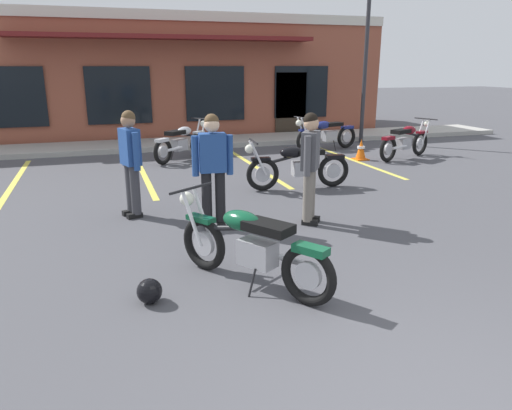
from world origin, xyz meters
TOP-DOWN VIEW (x-y plane):
  - ground_plane at (0.00, 4.02)m, footprint 80.00×80.00m
  - sidewalk_kerb at (0.00, 12.51)m, footprint 22.00×1.80m
  - brick_storefront_building at (0.00, 16.32)m, footprint 14.95×6.40m
  - painted_stall_lines at (0.00, 8.91)m, footprint 7.98×4.80m
  - motorcycle_foreground_classic at (-0.75, 2.71)m, footprint 1.40×1.84m
  - motorcycle_red_sportbike at (3.94, 10.43)m, footprint 2.09×0.83m
  - motorcycle_silver_naked at (1.43, 6.55)m, footprint 2.11×0.67m
  - motorcycle_blue_standard at (5.31, 8.64)m, footprint 2.00×1.10m
  - motorcycle_green_cafe_racer at (-0.19, 10.25)m, footprint 1.70×1.60m
  - person_in_black_shirt at (-1.75, 5.70)m, footprint 0.36×0.60m
  - person_in_shorts_foreground at (-0.66, 4.79)m, footprint 0.61×0.30m
  - person_by_back_row at (0.76, 4.51)m, footprint 0.43×0.55m
  - helmet_on_pavement at (-1.85, 2.63)m, footprint 0.26×0.26m
  - traffic_cone at (4.14, 8.83)m, footprint 0.34×0.34m
  - parking_lot_lamp_post at (5.63, 11.30)m, footprint 0.24×0.76m

SIDE VIEW (x-z plane):
  - ground_plane at x=0.00m, z-range 0.00..0.00m
  - painted_stall_lines at x=0.00m, z-range 0.00..0.01m
  - sidewalk_kerb at x=0.00m, z-range 0.00..0.14m
  - helmet_on_pavement at x=-1.85m, z-range 0.00..0.26m
  - traffic_cone at x=4.14m, z-range -0.01..0.52m
  - motorcycle_foreground_classic at x=-0.75m, z-range -0.03..0.95m
  - motorcycle_red_sportbike at x=3.94m, z-range -0.03..0.95m
  - motorcycle_silver_naked at x=1.43m, z-range -0.03..0.95m
  - motorcycle_blue_standard at x=5.31m, z-range -0.03..0.95m
  - motorcycle_green_cafe_racer at x=-0.19m, z-range -0.03..0.95m
  - person_in_black_shirt at x=-1.75m, z-range 0.11..1.79m
  - person_in_shorts_foreground at x=-0.66m, z-range 0.11..1.79m
  - person_by_back_row at x=0.76m, z-range 0.11..1.79m
  - brick_storefront_building at x=0.00m, z-range 0.00..3.93m
  - parking_lot_lamp_post at x=5.63m, z-range 0.74..5.91m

